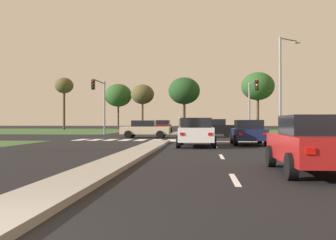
{
  "coord_description": "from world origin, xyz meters",
  "views": [
    {
      "loc": [
        2.74,
        -3.73,
        1.35
      ],
      "look_at": [
        -0.52,
        33.36,
        1.54
      ],
      "focal_mm": 41.34,
      "sensor_mm": 36.0,
      "label": 1
    }
  ],
  "objects_px": {
    "car_black_fourth": "(213,128)",
    "treeline_fifth": "(258,86)",
    "car_maroon_second": "(163,126)",
    "car_beige_sixth": "(145,129)",
    "car_white_third": "(197,132)",
    "car_navy_fifth": "(248,132)",
    "traffic_signal_far_right": "(252,97)",
    "treeline_third": "(142,95)",
    "street_lamp_second": "(282,81)",
    "treeline_second": "(118,95)",
    "pedestrian_at_median": "(180,123)",
    "treeline_near": "(64,86)",
    "treeline_fourth": "(184,91)",
    "traffic_signal_far_left": "(100,97)",
    "car_red_near": "(316,144)"
  },
  "relations": [
    {
      "from": "street_lamp_second",
      "to": "treeline_near",
      "type": "bearing_deg",
      "value": 131.61
    },
    {
      "from": "car_beige_sixth",
      "to": "treeline_fourth",
      "type": "xyz_separation_m",
      "value": [
        1.88,
        31.65,
        5.75
      ]
    },
    {
      "from": "treeline_second",
      "to": "car_beige_sixth",
      "type": "bearing_deg",
      "value": -74.05
    },
    {
      "from": "car_white_third",
      "to": "traffic_signal_far_right",
      "type": "bearing_deg",
      "value": 73.04
    },
    {
      "from": "street_lamp_second",
      "to": "car_black_fourth",
      "type": "bearing_deg",
      "value": 147.29
    },
    {
      "from": "traffic_signal_far_right",
      "to": "treeline_fourth",
      "type": "xyz_separation_m",
      "value": [
        -7.81,
        26.1,
        2.72
      ]
    },
    {
      "from": "traffic_signal_far_right",
      "to": "treeline_second",
      "type": "distance_m",
      "value": 35.55
    },
    {
      "from": "car_red_near",
      "to": "traffic_signal_far_right",
      "type": "relative_size",
      "value": 0.73
    },
    {
      "from": "car_black_fourth",
      "to": "street_lamp_second",
      "type": "xyz_separation_m",
      "value": [
        5.32,
        -3.42,
        3.75
      ]
    },
    {
      "from": "car_black_fourth",
      "to": "traffic_signal_far_right",
      "type": "relative_size",
      "value": 0.72
    },
    {
      "from": "car_black_fourth",
      "to": "treeline_third",
      "type": "bearing_deg",
      "value": 20.11
    },
    {
      "from": "car_white_third",
      "to": "treeline_second",
      "type": "relative_size",
      "value": 0.54
    },
    {
      "from": "treeline_third",
      "to": "street_lamp_second",
      "type": "bearing_deg",
      "value": -64.0
    },
    {
      "from": "car_maroon_second",
      "to": "traffic_signal_far_left",
      "type": "xyz_separation_m",
      "value": [
        -5.39,
        -10.26,
        3.11
      ]
    },
    {
      "from": "car_red_near",
      "to": "car_white_third",
      "type": "xyz_separation_m",
      "value": [
        -3.29,
        10.81,
        0.02
      ]
    },
    {
      "from": "car_beige_sixth",
      "to": "treeline_second",
      "type": "relative_size",
      "value": 0.52
    },
    {
      "from": "treeline_second",
      "to": "treeline_third",
      "type": "distance_m",
      "value": 5.66
    },
    {
      "from": "treeline_third",
      "to": "car_navy_fifth",
      "type": "bearing_deg",
      "value": -72.89
    },
    {
      "from": "treeline_third",
      "to": "traffic_signal_far_left",
      "type": "bearing_deg",
      "value": -90.68
    },
    {
      "from": "car_maroon_second",
      "to": "treeline_second",
      "type": "height_order",
      "value": "treeline_second"
    },
    {
      "from": "car_white_third",
      "to": "treeline_fifth",
      "type": "bearing_deg",
      "value": 77.86
    },
    {
      "from": "car_navy_fifth",
      "to": "car_beige_sixth",
      "type": "relative_size",
      "value": 1.01
    },
    {
      "from": "car_black_fourth",
      "to": "treeline_fourth",
      "type": "relative_size",
      "value": 0.47
    },
    {
      "from": "car_white_third",
      "to": "car_navy_fifth",
      "type": "distance_m",
      "value": 3.6
    },
    {
      "from": "traffic_signal_far_right",
      "to": "treeline_near",
      "type": "xyz_separation_m",
      "value": [
        -28.72,
        26.99,
        3.73
      ]
    },
    {
      "from": "car_beige_sixth",
      "to": "traffic_signal_far_right",
      "type": "relative_size",
      "value": 0.73
    },
    {
      "from": "car_white_third",
      "to": "treeline_fourth",
      "type": "relative_size",
      "value": 0.5
    },
    {
      "from": "car_maroon_second",
      "to": "car_beige_sixth",
      "type": "height_order",
      "value": "car_maroon_second"
    },
    {
      "from": "treeline_near",
      "to": "traffic_signal_far_left",
      "type": "bearing_deg",
      "value": -62.97
    },
    {
      "from": "car_maroon_second",
      "to": "traffic_signal_far_right",
      "type": "bearing_deg",
      "value": 132.38
    },
    {
      "from": "car_maroon_second",
      "to": "car_beige_sixth",
      "type": "relative_size",
      "value": 1.0
    },
    {
      "from": "car_red_near",
      "to": "pedestrian_at_median",
      "type": "bearing_deg",
      "value": 99.45
    },
    {
      "from": "street_lamp_second",
      "to": "pedestrian_at_median",
      "type": "bearing_deg",
      "value": 126.0
    },
    {
      "from": "car_beige_sixth",
      "to": "treeline_fifth",
      "type": "relative_size",
      "value": 0.43
    },
    {
      "from": "traffic_signal_far_left",
      "to": "treeline_fifth",
      "type": "height_order",
      "value": "treeline_fifth"
    },
    {
      "from": "car_red_near",
      "to": "car_white_third",
      "type": "relative_size",
      "value": 0.95
    },
    {
      "from": "treeline_third",
      "to": "car_maroon_second",
      "type": "bearing_deg",
      "value": -72.14
    },
    {
      "from": "car_beige_sixth",
      "to": "treeline_third",
      "type": "bearing_deg",
      "value": -170.79
    },
    {
      "from": "pedestrian_at_median",
      "to": "treeline_near",
      "type": "height_order",
      "value": "treeline_near"
    },
    {
      "from": "traffic_signal_far_right",
      "to": "treeline_fifth",
      "type": "distance_m",
      "value": 29.05
    },
    {
      "from": "pedestrian_at_median",
      "to": "treeline_fifth",
      "type": "height_order",
      "value": "treeline_fifth"
    },
    {
      "from": "car_white_third",
      "to": "street_lamp_second",
      "type": "distance_m",
      "value": 12.49
    },
    {
      "from": "traffic_signal_far_right",
      "to": "treeline_third",
      "type": "xyz_separation_m",
      "value": [
        -14.89,
        26.53,
        2.21
      ]
    },
    {
      "from": "street_lamp_second",
      "to": "treeline_fourth",
      "type": "xyz_separation_m",
      "value": [
        -9.27,
        33.09,
        1.95
      ]
    },
    {
      "from": "traffic_signal_far_left",
      "to": "treeline_near",
      "type": "bearing_deg",
      "value": 117.03
    },
    {
      "from": "car_red_near",
      "to": "car_navy_fifth",
      "type": "xyz_separation_m",
      "value": [
        -0.26,
        12.75,
        -0.03
      ]
    },
    {
      "from": "car_navy_fifth",
      "to": "traffic_signal_far_left",
      "type": "distance_m",
      "value": 20.48
    },
    {
      "from": "car_black_fourth",
      "to": "treeline_fifth",
      "type": "distance_m",
      "value": 33.78
    },
    {
      "from": "traffic_signal_far_left",
      "to": "treeline_fourth",
      "type": "distance_m",
      "value": 26.78
    },
    {
      "from": "car_maroon_second",
      "to": "car_white_third",
      "type": "height_order",
      "value": "car_maroon_second"
    }
  ]
}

